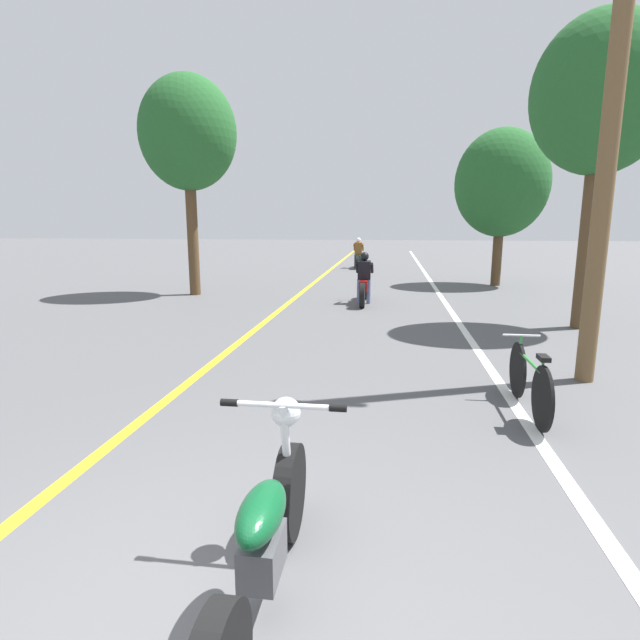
{
  "coord_description": "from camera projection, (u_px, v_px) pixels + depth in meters",
  "views": [
    {
      "loc": [
        0.98,
        -2.02,
        2.16
      ],
      "look_at": [
        0.1,
        4.33,
        0.9
      ],
      "focal_mm": 28.0,
      "sensor_mm": 36.0,
      "label": 1
    }
  ],
  "objects": [
    {
      "name": "lane_stripe_edge",
      "position": [
        443.0,
        299.0,
        14.16
      ],
      "size": [
        0.14,
        48.0,
        0.01
      ],
      "primitive_type": "cube",
      "color": "white",
      "rests_on": "ground"
    },
    {
      "name": "bicycle_parked",
      "position": [
        529.0,
        381.0,
        5.71
      ],
      "size": [
        0.44,
        1.75,
        0.82
      ],
      "color": "black",
      "rests_on": "ground"
    },
    {
      "name": "roadside_tree_right_far",
      "position": [
        502.0,
        183.0,
        16.67
      ],
      "size": [
        3.1,
        2.79,
        5.23
      ],
      "color": "#513A23",
      "rests_on": "ground"
    },
    {
      "name": "lane_stripe_center",
      "position": [
        297.0,
        296.0,
        14.73
      ],
      "size": [
        0.14,
        48.0,
        0.01
      ],
      "primitive_type": "cube",
      "color": "yellow",
      "rests_on": "ground"
    },
    {
      "name": "utility_pole",
      "position": [
        614.0,
        93.0,
        6.21
      ],
      "size": [
        1.1,
        0.24,
        7.29
      ],
      "color": "brown",
      "rests_on": "ground"
    },
    {
      "name": "motorcycle_rider_far",
      "position": [
        358.0,
        257.0,
        23.73
      ],
      "size": [
        0.5,
        1.99,
        1.44
      ],
      "color": "black",
      "rests_on": "ground"
    },
    {
      "name": "roadside_tree_right_near",
      "position": [
        602.0,
        97.0,
        9.51
      ],
      "size": [
        2.63,
        2.36,
        6.07
      ],
      "color": "#513A23",
      "rests_on": "ground"
    },
    {
      "name": "roadside_tree_left",
      "position": [
        188.0,
        135.0,
        14.25
      ],
      "size": [
        2.8,
        2.52,
        6.27
      ],
      "color": "#513A23",
      "rests_on": "ground"
    },
    {
      "name": "motorcycle_rider_lead",
      "position": [
        364.0,
        284.0,
        13.41
      ],
      "size": [
        0.5,
        2.16,
        1.38
      ],
      "color": "black",
      "rests_on": "ground"
    },
    {
      "name": "motorcycle_foreground",
      "position": [
        264.0,
        541.0,
        2.75
      ],
      "size": [
        0.81,
        2.16,
        1.05
      ],
      "color": "black",
      "rests_on": "ground"
    }
  ]
}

